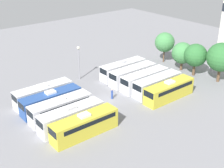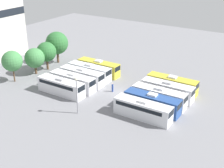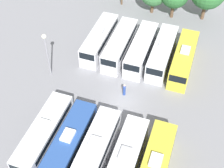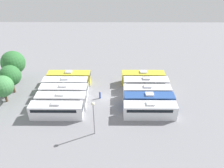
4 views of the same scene
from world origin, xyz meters
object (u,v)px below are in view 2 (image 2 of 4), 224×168
bus_2 (159,96)px  bus_3 (167,90)px  bus_4 (172,84)px  bus_6 (72,81)px  bus_5 (61,86)px  tree_1 (35,58)px  bus_1 (152,102)px  tree_3 (57,43)px  bus_7 (82,76)px  tree_2 (46,52)px  tree_0 (12,61)px  bus_8 (89,71)px  bus_0 (143,109)px  bus_9 (99,67)px  light_pole (77,89)px  worker_person (113,88)px

bus_2 → bus_3: size_ratio=1.00×
bus_4 → bus_6: (-9.47, 17.76, 0.00)m
bus_5 → tree_1: tree_1 is taller
bus_1 → tree_3: (10.31, 31.01, 3.36)m
bus_2 → bus_7: bearing=89.6°
bus_5 → bus_3: bearing=-62.3°
bus_6 → tree_1: (1.85, 12.25, 2.12)m
tree_1 → tree_2: (3.52, -0.31, 0.53)m
bus_3 → bus_6: size_ratio=1.00×
bus_5 → tree_0: bearing=93.0°
bus_8 → tree_3: bearing=72.1°
bus_8 → bus_6: bearing=-177.3°
bus_4 → bus_8: bearing=100.2°
bus_0 → bus_4: size_ratio=1.00×
bus_6 → bus_7: 3.20m
tree_2 → bus_5: bearing=-126.3°
bus_7 → bus_0: bearing=-109.4°
bus_2 → tree_2: size_ratio=1.53×
bus_0 → bus_4: (12.53, -0.10, 0.00)m
tree_0 → tree_2: tree_0 is taller
tree_1 → tree_0: bearing=173.0°
bus_8 → bus_9: 3.11m
bus_4 → bus_8: same height
bus_4 → bus_9: (-0.14, 17.74, 0.00)m
bus_0 → bus_1: size_ratio=1.00×
tree_0 → tree_3: size_ratio=0.88×
bus_4 → bus_7: (-6.28, 17.84, 0.00)m
bus_1 → bus_7: 18.24m
bus_9 → light_pole: (-17.01, -7.35, 3.06)m
tree_1 → tree_3: bearing=5.8°
bus_5 → worker_person: size_ratio=5.60×
bus_3 → bus_1: bearing=178.5°
bus_9 → tree_2: bearing=108.3°
bus_6 → tree_0: size_ratio=1.48×
bus_8 → bus_9: same height
bus_7 → tree_0: (-7.07, 12.87, 2.98)m
tree_0 → tree_3: tree_3 is taller
bus_0 → bus_7: (6.25, 17.75, 0.00)m
bus_1 → bus_0: bearing=175.8°
bus_2 → bus_1: bearing=-179.9°
bus_4 → bus_7: 18.92m
bus_9 → bus_3: bearing=-99.2°
bus_1 → bus_4: same height
bus_0 → worker_person: 11.72m
bus_6 → tree_3: (10.39, 13.12, 3.36)m
bus_3 → tree_1: size_ratio=1.67×
bus_0 → bus_9: (12.39, 17.64, 0.00)m
tree_2 → bus_4: bearing=-82.1°
bus_9 → bus_2: bearing=-109.4°
bus_4 → tree_2: (-4.11, 29.70, 2.65)m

